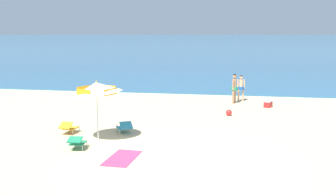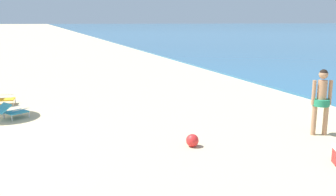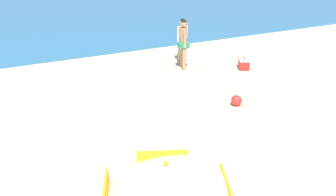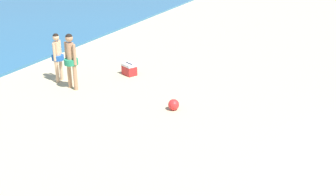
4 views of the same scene
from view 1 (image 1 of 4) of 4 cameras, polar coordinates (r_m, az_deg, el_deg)
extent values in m
plane|color=#CCB78C|center=(13.32, 1.42, -8.61)|extent=(800.00, 800.00, 0.00)
cube|color=#2D668E|center=(425.98, 10.12, 8.91)|extent=(800.00, 800.00, 0.10)
cylinder|color=silver|center=(15.25, -10.39, -1.97)|extent=(0.04, 0.04, 2.29)
cone|color=beige|center=(15.09, -10.49, 1.48)|extent=(2.04, 2.00, 0.70)
cube|color=orange|center=(15.62, -8.73, 1.44)|extent=(0.65, 0.31, 0.24)
cube|color=orange|center=(15.59, -12.36, 1.31)|extent=(0.31, 0.65, 0.24)
cube|color=orange|center=(14.61, -12.35, 0.77)|extent=(0.65, 0.31, 0.24)
cube|color=orange|center=(14.64, -8.49, 0.90)|extent=(0.31, 0.65, 0.24)
sphere|color=orange|center=(15.06, -10.52, 2.42)|extent=(0.06, 0.06, 0.06)
cube|color=gold|center=(16.83, -14.18, -4.31)|extent=(0.57, 0.64, 0.04)
cube|color=gold|center=(16.45, -14.88, -3.93)|extent=(0.52, 0.43, 0.23)
cylinder|color=silver|center=(17.22, -14.42, -4.39)|extent=(0.03, 0.03, 0.18)
cylinder|color=silver|center=(16.99, -12.97, -4.52)|extent=(0.03, 0.03, 0.18)
cylinder|color=silver|center=(16.74, -15.37, -4.83)|extent=(0.03, 0.03, 0.18)
cylinder|color=silver|center=(16.50, -13.90, -4.97)|extent=(0.03, 0.03, 0.18)
cylinder|color=silver|center=(16.94, -15.02, -3.84)|extent=(0.07, 0.54, 0.02)
cylinder|color=silver|center=(16.67, -13.35, -3.99)|extent=(0.07, 0.54, 0.02)
cube|color=teal|center=(16.50, -6.57, -4.36)|extent=(0.76, 0.78, 0.04)
cube|color=teal|center=(16.06, -6.20, -4.03)|extent=(0.61, 0.57, 0.27)
cylinder|color=silver|center=(16.74, -7.62, -4.57)|extent=(0.03, 0.03, 0.18)
cylinder|color=silver|center=(16.86, -6.00, -4.43)|extent=(0.03, 0.03, 0.18)
cylinder|color=silver|center=(16.20, -7.14, -5.03)|extent=(0.03, 0.03, 0.18)
cylinder|color=silver|center=(16.32, -5.47, -4.89)|extent=(0.03, 0.03, 0.18)
cylinder|color=silver|center=(16.41, -7.52, -4.03)|extent=(0.30, 0.47, 0.02)
cylinder|color=silver|center=(16.54, -5.63, -3.88)|extent=(0.30, 0.47, 0.02)
cube|color=#1E7F56|center=(14.54, -13.15, -6.47)|extent=(0.59, 0.66, 0.04)
cube|color=#1E7F56|center=(14.16, -13.60, -6.00)|extent=(0.54, 0.47, 0.15)
cylinder|color=silver|center=(14.91, -13.72, -6.54)|extent=(0.03, 0.03, 0.18)
cylinder|color=silver|center=(14.77, -11.90, -6.62)|extent=(0.03, 0.03, 0.18)
cylinder|color=silver|center=(14.39, -14.40, -7.16)|extent=(0.03, 0.03, 0.18)
cylinder|color=silver|center=(14.24, -12.51, -7.25)|extent=(0.03, 0.03, 0.18)
cylinder|color=silver|center=(14.59, -14.22, -5.97)|extent=(0.09, 0.54, 0.02)
cylinder|color=silver|center=(14.43, -12.10, -6.06)|extent=(0.09, 0.54, 0.02)
cylinder|color=tan|center=(23.22, 9.60, 0.22)|extent=(0.13, 0.13, 0.87)
cylinder|color=tan|center=(23.50, 9.85, 0.33)|extent=(0.13, 0.13, 0.87)
cylinder|color=#23845B|center=(23.29, 9.76, 1.38)|extent=(0.43, 0.43, 0.18)
cylinder|color=tan|center=(23.25, 9.78, 2.07)|extent=(0.24, 0.24, 0.61)
cylinder|color=tan|center=(23.05, 9.60, 1.97)|extent=(0.09, 0.09, 0.65)
cylinder|color=tan|center=(23.46, 9.95, 2.09)|extent=(0.09, 0.09, 0.65)
sphere|color=tan|center=(23.20, 9.81, 3.20)|extent=(0.23, 0.23, 0.23)
sphere|color=black|center=(23.20, 9.81, 3.27)|extent=(0.22, 0.22, 0.22)
cylinder|color=#D8A87F|center=(24.22, 11.02, 0.47)|extent=(0.11, 0.11, 0.79)
cylinder|color=#D8A87F|center=(24.16, 10.38, 0.47)|extent=(0.11, 0.11, 0.79)
cylinder|color=#1E51A3|center=(24.13, 10.73, 1.44)|extent=(0.39, 0.39, 0.16)
cylinder|color=#D8A87F|center=(24.09, 10.75, 2.05)|extent=(0.22, 0.22, 0.56)
cylinder|color=#D8A87F|center=(24.14, 11.21, 2.01)|extent=(0.09, 0.09, 0.59)
cylinder|color=#D8A87F|center=(24.06, 10.29, 2.01)|extent=(0.09, 0.09, 0.59)
sphere|color=#D8A87F|center=(24.04, 10.78, 3.03)|extent=(0.21, 0.21, 0.21)
sphere|color=black|center=(24.04, 10.78, 3.10)|extent=(0.20, 0.20, 0.20)
cube|color=red|center=(22.54, 14.56, -0.94)|extent=(0.52, 0.58, 0.32)
cube|color=white|center=(22.51, 14.58, -0.44)|extent=(0.53, 0.60, 0.08)
cylinder|color=black|center=(22.50, 14.59, -0.30)|extent=(0.17, 0.31, 0.02)
sphere|color=red|center=(19.90, 8.97, -2.13)|extent=(0.31, 0.31, 0.31)
cube|color=#DB3866|center=(13.22, -6.78, -8.80)|extent=(0.99, 1.84, 0.01)
camera|label=2|loc=(17.85, 35.50, 4.05)|focal=39.90mm
camera|label=3|loc=(12.40, -26.25, 12.13)|focal=47.16mm
camera|label=4|loc=(18.29, -24.80, 10.64)|focal=45.61mm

